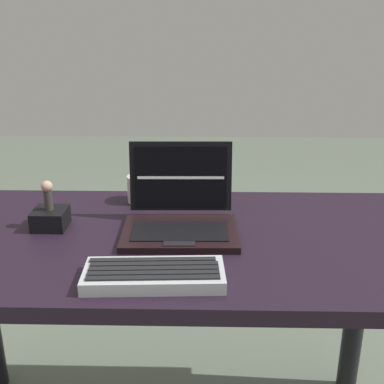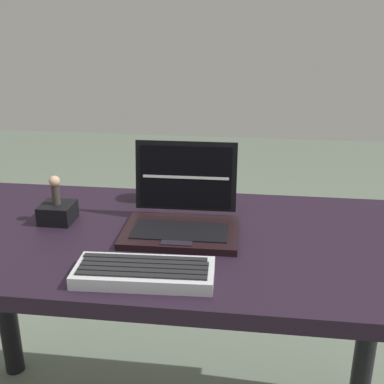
{
  "view_description": "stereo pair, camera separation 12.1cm",
  "coord_description": "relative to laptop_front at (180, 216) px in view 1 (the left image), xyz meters",
  "views": [
    {
      "loc": [
        0.11,
        -1.15,
        1.28
      ],
      "look_at": [
        0.08,
        -0.01,
        0.86
      ],
      "focal_mm": 45.72,
      "sensor_mm": 36.0,
      "label": 1
    },
    {
      "loc": [
        0.23,
        -1.14,
        1.28
      ],
      "look_at": [
        0.08,
        -0.01,
        0.86
      ],
      "focal_mm": 45.72,
      "sensor_mm": 36.0,
      "label": 2
    }
  ],
  "objects": [
    {
      "name": "external_keyboard",
      "position": [
        -0.05,
        -0.26,
        -0.03
      ],
      "size": [
        0.31,
        0.14,
        0.03
      ],
      "color": "#B9BDC1",
      "rests_on": "desk"
    },
    {
      "name": "figurine_stand",
      "position": [
        -0.35,
        0.01,
        -0.02
      ],
      "size": [
        0.09,
        0.09,
        0.05
      ],
      "primitive_type": "cube",
      "color": "black",
      "rests_on": "desk"
    },
    {
      "name": "figurine",
      "position": [
        -0.35,
        0.01,
        0.06
      ],
      "size": [
        0.03,
        0.03,
        0.08
      ],
      "color": "#3A332E",
      "rests_on": "figurine_stand"
    },
    {
      "name": "laptop_front",
      "position": [
        0.0,
        0.0,
        0.0
      ],
      "size": [
        0.3,
        0.24,
        0.22
      ],
      "color": "black",
      "rests_on": "desk"
    },
    {
      "name": "coffee_mug",
      "position": [
        -0.13,
        0.21,
        -0.0
      ],
      "size": [
        0.13,
        0.08,
        0.08
      ],
      "color": "silver",
      "rests_on": "desk"
    },
    {
      "name": "desk",
      "position": [
        -0.05,
        -0.03,
        -0.16
      ],
      "size": [
        1.39,
        0.66,
        0.73
      ],
      "color": "black",
      "rests_on": "ground"
    }
  ]
}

